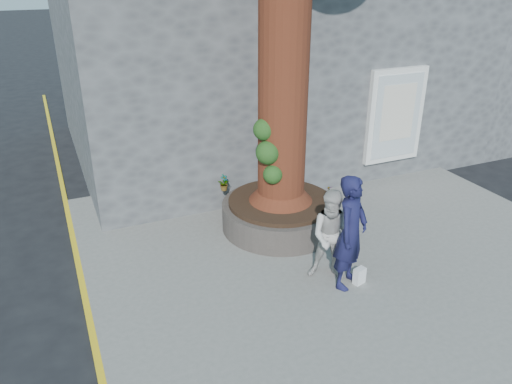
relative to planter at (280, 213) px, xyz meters
name	(u,v)px	position (x,y,z in m)	size (l,w,h in m)	color
ground	(290,297)	(-0.80, -2.00, -0.41)	(120.00, 120.00, 0.00)	black
pavement	(336,245)	(0.70, -1.00, -0.35)	(9.00, 8.00, 0.12)	slate
yellow_line	(87,308)	(-3.85, -1.00, -0.41)	(0.10, 30.00, 0.01)	yellow
stone_shop	(255,34)	(1.70, 5.20, 2.75)	(10.30, 8.30, 6.30)	#494B4D
neighbour_shop	(474,26)	(9.70, 5.20, 2.59)	(6.00, 8.00, 6.00)	#494B4D
planter	(280,213)	(0.00, 0.00, 0.00)	(2.30, 2.30, 0.60)	black
man	(351,232)	(0.15, -2.19, 0.67)	(0.70, 0.46, 1.92)	#15163C
woman	(333,236)	(0.00, -1.91, 0.49)	(0.76, 0.60, 1.57)	beige
shopping_bag	(359,276)	(0.34, -2.26, -0.15)	(0.20, 0.12, 0.28)	white
plant_a	(224,182)	(-0.85, 0.85, 0.48)	(0.18, 0.12, 0.35)	gray
plant_b	(299,169)	(0.85, 0.85, 0.49)	(0.20, 0.19, 0.36)	gray
plant_c	(329,193)	(0.85, -0.40, 0.46)	(0.17, 0.17, 0.30)	gray
plant_d	(224,184)	(-0.85, 0.85, 0.44)	(0.24, 0.22, 0.27)	gray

